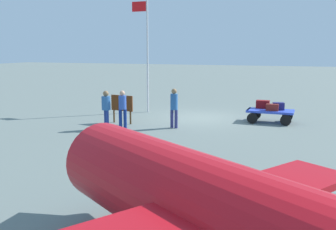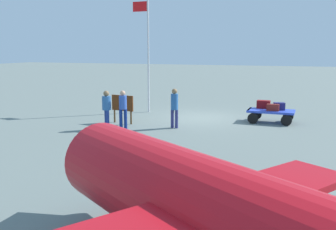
{
  "view_description": "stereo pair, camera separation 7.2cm",
  "coord_description": "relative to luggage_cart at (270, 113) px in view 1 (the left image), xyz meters",
  "views": [
    {
      "loc": [
        -4.84,
        18.38,
        3.45
      ],
      "look_at": [
        -0.42,
        6.0,
        1.16
      ],
      "focal_mm": 41.07,
      "sensor_mm": 36.0,
      "label": 1
    },
    {
      "loc": [
        -4.91,
        18.36,
        3.45
      ],
      "look_at": [
        -0.42,
        6.0,
        1.16
      ],
      "focal_mm": 41.07,
      "sensor_mm": 36.0,
      "label": 2
    }
  ],
  "objects": [
    {
      "name": "worker_supervisor",
      "position": [
        6.47,
        3.97,
        0.55
      ],
      "size": [
        0.53,
        0.53,
        1.67
      ],
      "color": "navy",
      "rests_on": "ground"
    },
    {
      "name": "signboard",
      "position": [
        6.43,
        2.56,
        0.42
      ],
      "size": [
        1.15,
        0.23,
        1.31
      ],
      "color": "#4C3319",
      "rests_on": "ground"
    },
    {
      "name": "suitcase_olive",
      "position": [
        -0.11,
        0.16,
        0.3
      ],
      "size": [
        0.56,
        0.34,
        0.31
      ],
      "color": "maroon",
      "rests_on": "luggage_cart"
    },
    {
      "name": "ground_plane",
      "position": [
        3.37,
        -0.03,
        -0.45
      ],
      "size": [
        120.0,
        120.0,
        0.0
      ],
      "primitive_type": "plane",
      "color": "slate"
    },
    {
      "name": "airplane_near",
      "position": [
        -0.25,
        13.36,
        0.77
      ],
      "size": [
        7.29,
        5.62,
        3.16
      ],
      "color": "red",
      "rests_on": "ground"
    },
    {
      "name": "suitcase_grey",
      "position": [
        -0.37,
        -0.19,
        0.31
      ],
      "size": [
        0.57,
        0.45,
        0.34
      ],
      "color": "navy",
      "rests_on": "luggage_cart"
    },
    {
      "name": "worker_trailing",
      "position": [
        3.82,
        2.75,
        0.55
      ],
      "size": [
        0.34,
        0.34,
        1.73
      ],
      "color": "navy",
      "rests_on": "ground"
    },
    {
      "name": "worker_lead",
      "position": [
        5.83,
        3.7,
        0.52
      ],
      "size": [
        0.43,
        0.43,
        1.67
      ],
      "color": "navy",
      "rests_on": "ground"
    },
    {
      "name": "luggage_cart",
      "position": [
        0.0,
        0.0,
        0.0
      ],
      "size": [
        2.14,
        1.32,
        0.59
      ],
      "color": "blue",
      "rests_on": "ground"
    },
    {
      "name": "flagpole",
      "position": [
        6.62,
        -0.82,
        3.0
      ],
      "size": [
        0.92,
        0.1,
        5.96
      ],
      "color": "silver",
      "rests_on": "ground"
    },
    {
      "name": "suitcase_navy",
      "position": [
        0.38,
        -0.46,
        0.33
      ],
      "size": [
        0.62,
        0.38,
        0.38
      ],
      "color": "maroon",
      "rests_on": "luggage_cart"
    }
  ]
}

